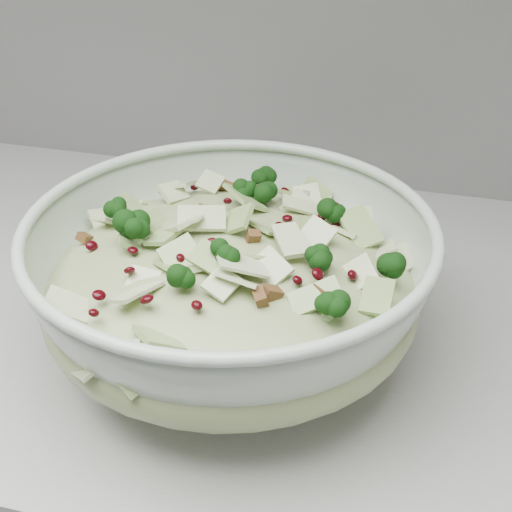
{
  "coord_description": "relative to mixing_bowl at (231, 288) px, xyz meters",
  "views": [
    {
      "loc": [
        0.34,
        1.13,
        1.31
      ],
      "look_at": [
        0.21,
        1.61,
        1.0
      ],
      "focal_mm": 50.0,
      "sensor_mm": 36.0,
      "label": 1
    }
  ],
  "objects": [
    {
      "name": "mixing_bowl",
      "position": [
        0.0,
        0.0,
        0.0
      ],
      "size": [
        0.43,
        0.43,
        0.14
      ],
      "rotation": [
        0.0,
        0.0,
        -0.36
      ],
      "color": "beige",
      "rests_on": "counter"
    },
    {
      "name": "salad",
      "position": [
        -0.0,
        -0.0,
        0.02
      ],
      "size": [
        0.43,
        0.43,
        0.14
      ],
      "rotation": [
        0.0,
        0.0,
        -0.54
      ],
      "color": "#A2B279",
      "rests_on": "mixing_bowl"
    }
  ]
}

